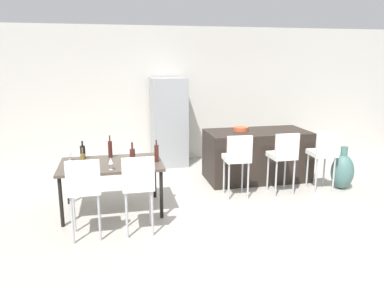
# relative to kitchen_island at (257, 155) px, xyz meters

# --- Properties ---
(ground_plane) EXTENTS (10.00, 10.00, 0.00)m
(ground_plane) POSITION_rel_kitchen_island_xyz_m (-0.76, -0.86, -0.46)
(ground_plane) COLOR #ADA89E
(back_wall) EXTENTS (10.00, 0.12, 2.90)m
(back_wall) POSITION_rel_kitchen_island_xyz_m (-0.76, 1.78, 0.99)
(back_wall) COLOR beige
(back_wall) RESTS_ON ground_plane
(kitchen_island) EXTENTS (1.88, 0.92, 0.92)m
(kitchen_island) POSITION_rel_kitchen_island_xyz_m (0.00, 0.00, 0.00)
(kitchen_island) COLOR black
(kitchen_island) RESTS_ON ground_plane
(bar_chair_left) EXTENTS (0.42, 0.42, 1.05)m
(bar_chair_left) POSITION_rel_kitchen_island_xyz_m (-0.67, -0.84, 0.24)
(bar_chair_left) COLOR white
(bar_chair_left) RESTS_ON ground_plane
(bar_chair_middle) EXTENTS (0.41, 0.41, 1.05)m
(bar_chair_middle) POSITION_rel_kitchen_island_xyz_m (0.12, -0.84, 0.24)
(bar_chair_middle) COLOR white
(bar_chair_middle) RESTS_ON ground_plane
(bar_chair_right) EXTENTS (0.42, 0.42, 1.05)m
(bar_chair_right) POSITION_rel_kitchen_island_xyz_m (0.86, -0.84, 0.24)
(bar_chair_right) COLOR white
(bar_chair_right) RESTS_ON ground_plane
(dining_table) EXTENTS (1.47, 0.95, 0.74)m
(dining_table) POSITION_rel_kitchen_island_xyz_m (-2.66, -0.97, 0.22)
(dining_table) COLOR #4C4238
(dining_table) RESTS_ON ground_plane
(dining_chair_near) EXTENTS (0.41, 0.41, 1.05)m
(dining_chair_near) POSITION_rel_kitchen_island_xyz_m (-2.98, -1.80, 0.24)
(dining_chair_near) COLOR white
(dining_chair_near) RESTS_ON ground_plane
(dining_chair_far) EXTENTS (0.40, 0.40, 1.05)m
(dining_chair_far) POSITION_rel_kitchen_island_xyz_m (-2.33, -1.80, 0.24)
(dining_chair_far) COLOR white
(dining_chair_far) RESTS_ON ground_plane
(wine_bottle_left) EXTENTS (0.06, 0.06, 0.33)m
(wine_bottle_left) POSITION_rel_kitchen_island_xyz_m (-2.00, -1.04, 0.41)
(wine_bottle_left) COLOR #471E19
(wine_bottle_left) RESTS_ON dining_table
(wine_bottle_corner) EXTENTS (0.08, 0.08, 0.34)m
(wine_bottle_corner) POSITION_rel_kitchen_island_xyz_m (-2.35, -1.20, 0.41)
(wine_bottle_corner) COLOR #471E19
(wine_bottle_corner) RESTS_ON dining_table
(wine_bottle_far) EXTENTS (0.08, 0.08, 0.28)m
(wine_bottle_far) POSITION_rel_kitchen_island_xyz_m (-3.07, -0.65, 0.39)
(wine_bottle_far) COLOR black
(wine_bottle_far) RESTS_ON dining_table
(wine_bottle_right) EXTENTS (0.07, 0.07, 0.31)m
(wine_bottle_right) POSITION_rel_kitchen_island_xyz_m (-3.02, -1.25, 0.40)
(wine_bottle_right) COLOR brown
(wine_bottle_right) RESTS_ON dining_table
(wine_bottle_middle) EXTENTS (0.06, 0.06, 0.35)m
(wine_bottle_middle) POSITION_rel_kitchen_island_xyz_m (-2.66, -0.65, 0.42)
(wine_bottle_middle) COLOR #471E19
(wine_bottle_middle) RESTS_ON dining_table
(wine_glass_near) EXTENTS (0.07, 0.07, 0.17)m
(wine_glass_near) POSITION_rel_kitchen_island_xyz_m (-3.26, -0.71, 0.40)
(wine_glass_near) COLOR silver
(wine_glass_near) RESTS_ON dining_table
(wine_glass_end) EXTENTS (0.07, 0.07, 0.17)m
(wine_glass_end) POSITION_rel_kitchen_island_xyz_m (-2.66, -1.32, 0.40)
(wine_glass_end) COLOR silver
(wine_glass_end) RESTS_ON dining_table
(refrigerator) EXTENTS (0.72, 0.68, 1.84)m
(refrigerator) POSITION_rel_kitchen_island_xyz_m (-1.45, 1.34, 0.46)
(refrigerator) COLOR #939699
(refrigerator) RESTS_ON ground_plane
(fruit_bowl) EXTENTS (0.27, 0.27, 0.07)m
(fruit_bowl) POSITION_rel_kitchen_island_xyz_m (-0.29, 0.09, 0.50)
(fruit_bowl) COLOR #C6512D
(fruit_bowl) RESTS_ON kitchen_island
(floor_vase) EXTENTS (0.38, 0.38, 0.75)m
(floor_vase) POSITION_rel_kitchen_island_xyz_m (1.27, -0.82, -0.15)
(floor_vase) COLOR #47706B
(floor_vase) RESTS_ON ground_plane
(potted_plant) EXTENTS (0.36, 0.36, 0.56)m
(potted_plant) POSITION_rel_kitchen_island_xyz_m (1.40, 1.33, -0.14)
(potted_plant) COLOR #996B4C
(potted_plant) RESTS_ON ground_plane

